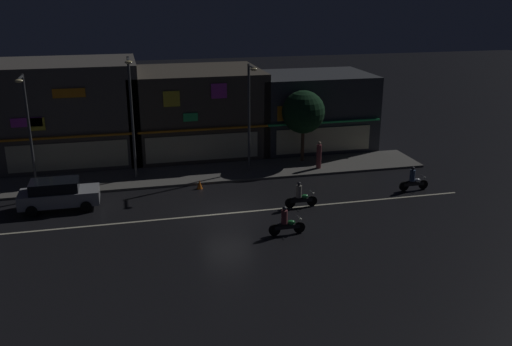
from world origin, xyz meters
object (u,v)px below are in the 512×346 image
motorcycle_lead (413,180)px  streetlamp_west (28,123)px  motorcycle_opposite_lane (300,197)px  streetlamp_mid (132,109)px  streetlamp_east (250,110)px  parked_car_near_kerb (58,194)px  traffic_cone (200,184)px  pedestrian_on_sidewalk (319,156)px  motorcycle_following (286,223)px

motorcycle_lead → streetlamp_west: bearing=171.9°
motorcycle_lead → motorcycle_opposite_lane: bearing=-166.6°
streetlamp_mid → streetlamp_east: 7.42m
parked_car_near_kerb → streetlamp_mid: bearing=41.4°
traffic_cone → motorcycle_opposite_lane: bearing=-40.7°
streetlamp_west → motorcycle_opposite_lane: streetlamp_west is taller
pedestrian_on_sidewalk → motorcycle_following: size_ratio=0.98×
parked_car_near_kerb → motorcycle_following: 13.02m
parked_car_near_kerb → traffic_cone: (8.12, 1.41, -0.59)m
streetlamp_west → motorcycle_following: (13.05, -9.89, -3.60)m
streetlamp_west → motorcycle_opposite_lane: bearing=-23.7°
streetlamp_west → traffic_cone: bearing=-12.5°
motorcycle_lead → motorcycle_following: size_ratio=1.00×
motorcycle_lead → parked_car_near_kerb: bearing=-179.7°
parked_car_near_kerb → traffic_cone: 8.26m
streetlamp_east → motorcycle_following: 10.52m
streetlamp_east → motorcycle_opposite_lane: bearing=-77.6°
streetlamp_east → streetlamp_mid: bearing=177.4°
streetlamp_east → parked_car_near_kerb: (-11.79, -3.52, -3.47)m
pedestrian_on_sidewalk → motorcycle_lead: size_ratio=0.98×
streetlamp_west → pedestrian_on_sidewalk: size_ratio=3.72×
streetlamp_west → motorcycle_opposite_lane: (14.88, -6.54, -3.60)m
parked_car_near_kerb → motorcycle_lead: bearing=-5.3°
streetlamp_mid → motorcycle_opposite_lane: (8.83, -6.83, -4.02)m
streetlamp_west → streetlamp_mid: 6.07m
streetlamp_west → motorcycle_opposite_lane: size_ratio=3.64×
streetlamp_west → traffic_cone: 10.77m
streetlamp_mid → pedestrian_on_sidewalk: (12.13, -0.65, -3.65)m
parked_car_near_kerb → motorcycle_opposite_lane: (13.21, -2.97, -0.24)m
streetlamp_east → pedestrian_on_sidewalk: bearing=-3.7°
motorcycle_following → traffic_cone: 8.39m
streetlamp_west → pedestrian_on_sidewalk: streetlamp_west is taller
streetlamp_east → streetlamp_west: bearing=179.8°
streetlamp_mid → traffic_cone: size_ratio=14.05×
motorcycle_opposite_lane → streetlamp_mid: bearing=-42.0°
streetlamp_east → motorcycle_lead: streetlamp_east is taller
streetlamp_east → motorcycle_following: bearing=-92.4°
streetlamp_mid → motorcycle_lead: (16.39, -5.80, -4.02)m
streetlamp_west → parked_car_near_kerb: bearing=-65.0°
parked_car_near_kerb → motorcycle_lead: 20.86m
pedestrian_on_sidewalk → motorcycle_lead: (4.26, -5.16, -0.38)m
pedestrian_on_sidewalk → motorcycle_following: bearing=143.8°
traffic_cone → streetlamp_west: bearing=167.5°
streetlamp_east → parked_car_near_kerb: 12.79m
pedestrian_on_sidewalk → parked_car_near_kerb: bearing=93.1°
streetlamp_mid → traffic_cone: 6.26m
motorcycle_opposite_lane → traffic_cone: (-5.10, 4.38, -0.36)m
streetlamp_west → motorcycle_lead: (22.44, -5.52, -3.60)m
motorcycle_following → motorcycle_opposite_lane: 3.82m
motorcycle_following → traffic_cone: size_ratio=3.45×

